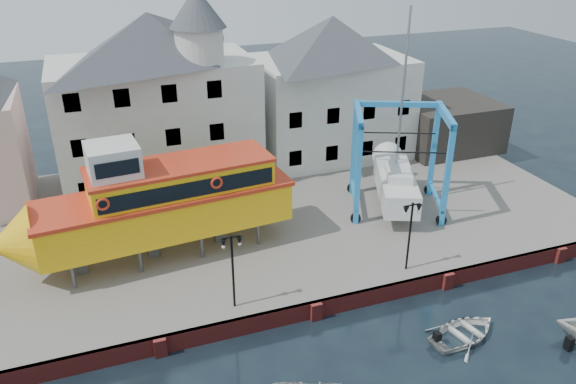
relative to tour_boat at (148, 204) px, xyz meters
name	(u,v)px	position (x,y,z in m)	size (l,w,h in m)	color
ground	(316,319)	(7.18, -7.48, -4.40)	(140.00, 140.00, 0.00)	black
hardstanding	(254,216)	(7.18, 3.52, -3.90)	(44.00, 22.00, 1.00)	#68625E
quay_wall	(315,310)	(7.18, -7.37, -3.90)	(44.00, 0.47, 1.00)	maroon
building_white_main	(157,97)	(2.31, 10.92, 2.94)	(14.00, 8.30, 14.00)	silver
building_white_right	(331,87)	(16.18, 11.52, 2.20)	(12.00, 8.00, 11.20)	silver
shed_dark	(445,124)	(26.18, 9.52, -1.40)	(8.00, 7.00, 4.00)	black
lamp_post_left	(232,253)	(3.18, -6.28, -0.22)	(1.12, 0.32, 4.20)	black
lamp_post_right	(411,219)	(13.18, -6.28, -0.22)	(1.12, 0.32, 4.20)	black
tour_boat	(148,204)	(0.00, 0.00, 0.00)	(16.84, 5.45, 7.20)	#59595E
travel_lift	(395,173)	(16.57, 1.30, -1.18)	(7.55, 8.96, 13.25)	#2383C4
motorboat_b	(463,337)	(13.57, -11.34, -4.40)	(2.79, 3.90, 0.81)	silver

